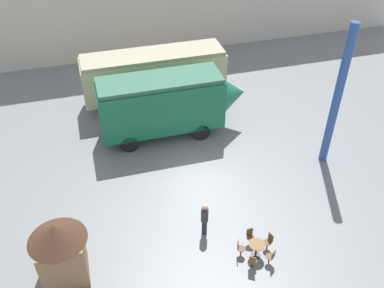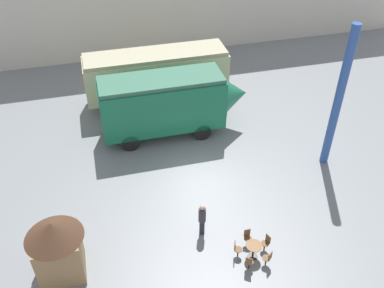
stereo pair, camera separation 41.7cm
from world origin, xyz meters
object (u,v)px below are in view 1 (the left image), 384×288
Objects in this scene: cafe_table_near at (257,247)px; visitor_person at (205,218)px; ticket_kiosk at (60,248)px; passenger_coach_vintage at (154,73)px; cafe_chair_0 at (250,235)px; streamlined_locomotive at (171,102)px.

cafe_table_near is 2.61m from visitor_person.
visitor_person is at bearing 5.24° from ticket_kiosk.
passenger_coach_vintage reaches higher than visitor_person.
cafe_chair_0 is (-0.01, 0.73, -0.04)m from cafe_table_near.
cafe_chair_0 is at bearing -82.77° from passenger_coach_vintage.
ticket_kiosk is at bearing -174.76° from visitor_person.
visitor_person is 0.60× the size of ticket_kiosk.
cafe_chair_0 is 0.48× the size of visitor_person.
visitor_person reaches higher than cafe_chair_0.
visitor_person is at bearing 134.63° from cafe_table_near.
passenger_coach_vintage is 3.05× the size of ticket_kiosk.
streamlined_locomotive is 4.82× the size of visitor_person.
cafe_table_near is at bearing -81.85° from streamlined_locomotive.
streamlined_locomotive reaches higher than passenger_coach_vintage.
visitor_person reaches higher than cafe_table_near.
cafe_table_near is at bearing -0.00° from cafe_chair_0.
streamlined_locomotive is at bearing 52.52° from ticket_kiosk.
cafe_table_near is (1.65, -13.64, -1.58)m from passenger_coach_vintage.
cafe_chair_0 is at bearing -81.26° from streamlined_locomotive.
streamlined_locomotive is 9.42m from cafe_chair_0.
streamlined_locomotive is 11.45× the size of cafe_table_near.
cafe_table_near is 0.73m from cafe_chair_0.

